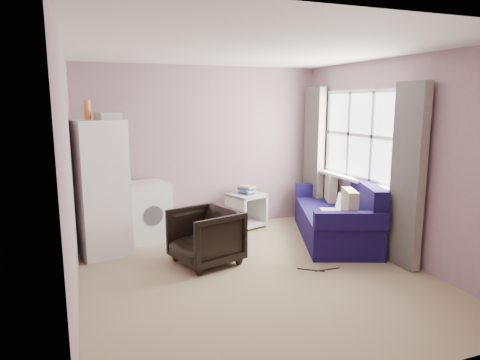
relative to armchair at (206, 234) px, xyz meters
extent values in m
cube|color=#9B8765|center=(0.42, -0.54, -0.38)|extent=(3.80, 4.20, 0.02)
cube|color=silver|center=(0.42, -0.54, 2.14)|extent=(3.80, 4.20, 0.02)
cube|color=gray|center=(0.42, 1.57, 0.88)|extent=(3.80, 0.02, 2.50)
cube|color=gray|center=(0.42, -2.65, 0.88)|extent=(3.80, 0.02, 2.50)
cube|color=gray|center=(-1.49, -0.54, 0.88)|extent=(0.02, 4.20, 2.50)
cube|color=gray|center=(2.33, -0.54, 0.88)|extent=(0.02, 4.20, 2.50)
cube|color=white|center=(2.31, 0.16, 1.13)|extent=(0.01, 1.60, 1.20)
imported|color=black|center=(0.00, 0.00, 0.00)|extent=(0.86, 0.89, 0.75)
cube|color=silver|center=(-1.16, 0.81, 0.50)|extent=(0.74, 0.74, 1.74)
cube|color=#434249|center=(-0.87, 0.89, 0.27)|extent=(0.16, 0.54, 0.02)
cube|color=#434249|center=(-0.93, 1.10, 0.77)|extent=(0.03, 0.03, 0.50)
cube|color=silver|center=(-0.86, 0.86, 0.84)|extent=(0.12, 0.40, 0.60)
cylinder|color=orange|center=(-1.25, 0.84, 1.49)|extent=(0.10, 0.10, 0.24)
cube|color=#A4A49A|center=(-1.02, 0.75, 1.41)|extent=(0.33, 0.36, 0.09)
cube|color=silver|center=(-0.54, 1.19, 0.04)|extent=(0.69, 0.69, 0.83)
cube|color=#434249|center=(-0.54, 1.17, 0.43)|extent=(0.64, 0.62, 0.05)
cylinder|color=#434249|center=(-0.48, 0.90, 0.05)|extent=(0.27, 0.07, 0.27)
cube|color=#B4B5B1|center=(1.03, 1.26, 0.14)|extent=(0.62, 0.62, 0.04)
cube|color=#B4B5B1|center=(1.03, 1.26, -0.31)|extent=(0.62, 0.62, 0.04)
cube|color=#B4B5B1|center=(0.82, 1.19, -0.10)|extent=(0.20, 0.48, 0.54)
cube|color=#B4B5B1|center=(1.24, 1.34, -0.10)|extent=(0.20, 0.48, 0.54)
cube|color=navy|center=(1.03, 1.26, 0.18)|extent=(0.23, 0.28, 0.03)
cube|color=tan|center=(1.04, 1.27, 0.21)|extent=(0.25, 0.28, 0.03)
cube|color=navy|center=(1.02, 1.27, 0.24)|extent=(0.22, 0.27, 0.03)
cube|color=tan|center=(1.04, 1.26, 0.28)|extent=(0.25, 0.29, 0.03)
cube|color=#170F48|center=(2.01, 0.27, -0.16)|extent=(1.53, 2.11, 0.42)
cube|color=#170F48|center=(2.34, 0.14, 0.28)|extent=(0.87, 1.85, 0.47)
cube|color=#170F48|center=(1.67, -0.59, 0.16)|extent=(0.90, 0.46, 0.21)
cube|color=#170F48|center=(2.34, 1.13, 0.16)|extent=(0.90, 0.46, 0.21)
cube|color=beige|center=(1.83, -0.32, 0.26)|extent=(0.27, 0.44, 0.42)
cube|color=beige|center=(2.28, 0.83, 0.26)|extent=(0.27, 0.44, 0.42)
cube|color=#B4B5B1|center=(1.89, 0.20, 0.06)|extent=(0.35, 0.41, 0.02)
cube|color=silver|center=(2.01, 0.15, 0.18)|extent=(0.19, 0.35, 0.23)
cube|color=white|center=(2.24, 0.16, 0.50)|extent=(0.14, 1.70, 0.04)
cube|color=white|center=(2.29, 0.16, 0.53)|extent=(0.02, 1.68, 0.05)
cube|color=white|center=(2.29, 0.16, 1.13)|extent=(0.02, 1.68, 0.05)
cube|color=white|center=(2.29, 0.16, 1.73)|extent=(0.02, 1.68, 0.05)
cube|color=white|center=(2.29, -0.64, 1.13)|extent=(0.02, 0.05, 1.20)
cube|color=white|center=(2.29, -0.11, 1.13)|extent=(0.02, 0.05, 1.20)
cube|color=white|center=(2.29, 0.43, 1.13)|extent=(0.02, 0.05, 1.20)
cube|color=white|center=(2.29, 0.96, 1.13)|extent=(0.02, 0.05, 1.20)
cube|color=beige|center=(2.20, -0.92, 0.73)|extent=(0.12, 0.46, 2.18)
cube|color=beige|center=(2.20, 1.24, 0.73)|extent=(0.12, 0.46, 2.18)
cylinder|color=black|center=(1.28, -0.73, -0.37)|extent=(0.33, 0.02, 0.01)
cylinder|color=black|center=(1.09, -0.67, -0.37)|extent=(0.27, 0.21, 0.01)
camera|label=1|loc=(-1.36, -4.84, 1.58)|focal=32.00mm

